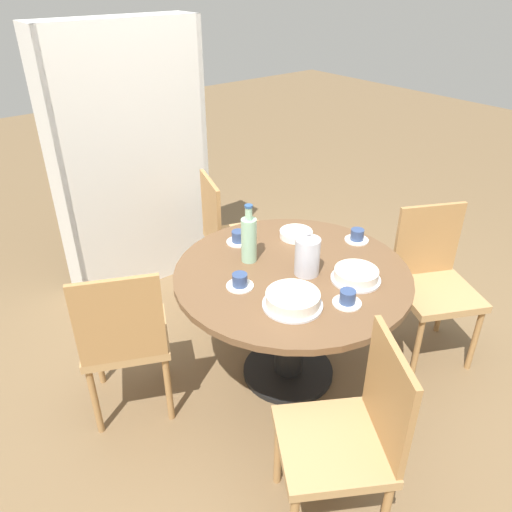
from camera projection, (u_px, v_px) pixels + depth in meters
The scene contains 16 objects.
ground_plane at pixel (288, 372), 2.93m from camera, with size 14.00×14.00×0.00m, color brown.
dining_table at pixel (291, 296), 2.66m from camera, with size 1.23×1.23×0.70m.
chair_a at pixel (125, 337), 2.46m from camera, with size 0.56×0.56×0.91m.
chair_b at pixel (349, 435), 1.94m from camera, with size 0.58×0.58×0.91m.
chair_c at pixel (433, 280), 2.90m from camera, with size 0.56×0.56×0.91m.
chair_d at pixel (231, 235), 3.38m from camera, with size 0.53×0.53×0.91m.
bookshelf at pixel (135, 166), 3.42m from camera, with size 1.06×0.28×1.81m.
coffee_pot at pixel (307, 255), 2.51m from camera, with size 0.13×0.13×0.24m.
water_bottle at pixel (249, 238), 2.60m from camera, with size 0.08×0.08×0.32m.
cake_main at pixel (293, 300), 2.30m from camera, with size 0.28×0.28×0.07m.
cake_second at pixel (356, 275), 2.49m from camera, with size 0.25×0.25×0.06m.
cup_a at pixel (347, 299), 2.31m from camera, with size 0.14×0.14×0.07m.
cup_b at pixel (357, 236), 2.85m from camera, with size 0.14×0.14×0.07m.
cup_c at pixel (240, 282), 2.44m from camera, with size 0.14×0.14×0.07m.
cup_d at pixel (238, 238), 2.83m from camera, with size 0.14×0.14×0.07m.
plate_stack at pixel (296, 234), 2.89m from camera, with size 0.19×0.19×0.04m.
Camera 1 is at (-1.51, -1.59, 2.07)m, focal length 35.00 mm.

